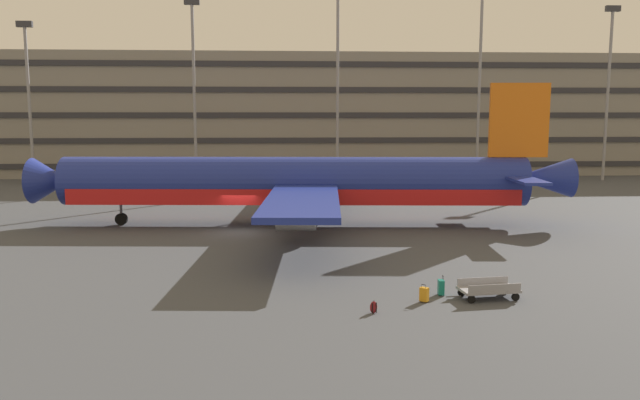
% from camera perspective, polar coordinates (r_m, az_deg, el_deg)
% --- Properties ---
extents(ground_plane, '(600.00, 600.00, 0.00)m').
position_cam_1_polar(ground_plane, '(44.85, -7.44, -2.87)').
color(ground_plane, '#424449').
extents(terminal_structure, '(154.05, 18.60, 16.38)m').
position_cam_1_polar(terminal_structure, '(91.57, -5.52, 7.72)').
color(terminal_structure, gray).
rests_on(terminal_structure, ground_plane).
extents(airliner, '(40.19, 32.58, 10.53)m').
position_cam_1_polar(airliner, '(46.51, -1.90, 1.52)').
color(airliner, navy).
rests_on(airliner, ground_plane).
extents(light_mast_left, '(1.80, 0.50, 19.00)m').
position_cam_1_polar(light_mast_left, '(81.99, -25.04, 9.09)').
color(light_mast_left, gray).
rests_on(light_mast_left, ground_plane).
extents(light_mast_center_left, '(1.80, 0.50, 21.72)m').
position_cam_1_polar(light_mast_center_left, '(77.21, -11.43, 10.83)').
color(light_mast_center_left, gray).
rests_on(light_mast_center_left, ground_plane).
extents(light_mast_center_right, '(1.80, 0.50, 24.85)m').
position_cam_1_polar(light_mast_center_right, '(76.93, 1.62, 12.19)').
color(light_mast_center_right, gray).
rests_on(light_mast_center_right, ground_plane).
extents(light_mast_right, '(1.80, 0.50, 24.61)m').
position_cam_1_polar(light_mast_right, '(80.37, 14.38, 11.68)').
color(light_mast_right, gray).
rests_on(light_mast_right, ground_plane).
extents(light_mast_far_right, '(1.80, 0.50, 21.44)m').
position_cam_1_polar(light_mast_far_right, '(86.60, 24.81, 9.84)').
color(light_mast_far_right, gray).
rests_on(light_mast_far_right, ground_plane).
extents(suitcase_teal, '(0.44, 0.43, 0.82)m').
position_cam_1_polar(suitcase_teal, '(28.32, 9.48, -8.48)').
color(suitcase_teal, orange).
rests_on(suitcase_teal, ground_plane).
extents(suitcase_upright, '(0.28, 0.42, 0.93)m').
position_cam_1_polar(suitcase_upright, '(29.48, 10.97, -7.81)').
color(suitcase_upright, '#147266').
rests_on(suitcase_upright, ground_plane).
extents(backpack_orange, '(0.36, 0.27, 0.56)m').
position_cam_1_polar(backpack_orange, '(26.59, 4.90, -9.73)').
color(backpack_orange, maroon).
rests_on(backpack_orange, ground_plane).
extents(baggage_cart, '(3.36, 1.59, 0.82)m').
position_cam_1_polar(baggage_cart, '(29.45, 15.09, -7.87)').
color(baggage_cart, gray).
rests_on(baggage_cart, ground_plane).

